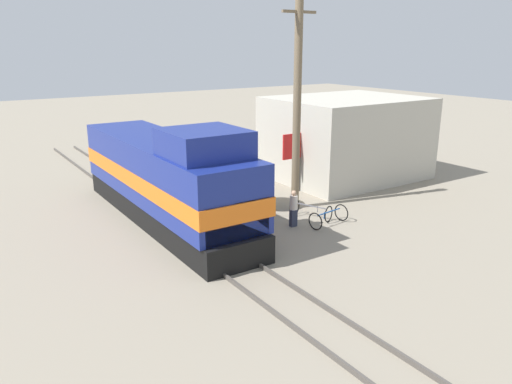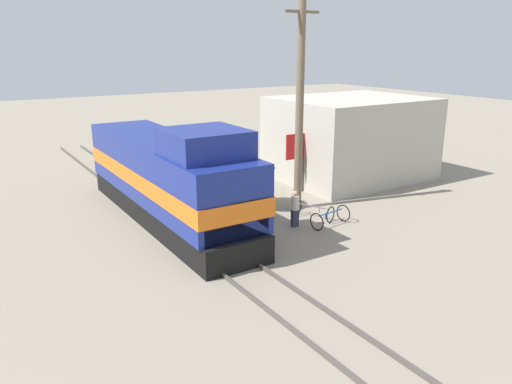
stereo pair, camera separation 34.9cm
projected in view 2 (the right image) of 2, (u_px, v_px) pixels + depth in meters
The scene contains 12 objects.
ground_plane at pixel (192, 236), 20.26m from camera, with size 120.00×120.00×0.00m, color gray.
rail_near at pixel (176, 238), 19.87m from camera, with size 0.08×42.58×0.15m, color #4C4742.
rail_far at pixel (208, 231), 20.61m from camera, with size 0.08×42.58×0.15m, color #4C4742.
locomotive at pixel (170, 179), 21.42m from camera, with size 3.00×12.88×4.57m.
utility_pole at pixel (300, 100), 22.37m from camera, with size 1.80×0.37×10.04m.
vendor_umbrella at pixel (251, 163), 23.15m from camera, with size 2.28×2.28×2.48m.
billboard_sign at pixel (302, 149), 25.86m from camera, with size 2.06×0.12×3.11m.
shrub_cluster at pixel (260, 191), 24.68m from camera, with size 1.00×1.00×1.00m, color #388C38.
person_bystander at pixel (295, 208), 21.11m from camera, with size 0.34×0.34×1.59m.
bicycle at pixel (314, 211), 22.20m from camera, with size 1.34×1.87×0.73m.
bicycle_spare at pixel (330, 217), 21.34m from camera, with size 1.86×1.01×0.76m.
building_block_distant at pixel (350, 138), 28.78m from camera, with size 8.19×6.57×4.61m, color #B7B2A3.
Camera 2 is at (-7.89, -17.39, 7.48)m, focal length 35.00 mm.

